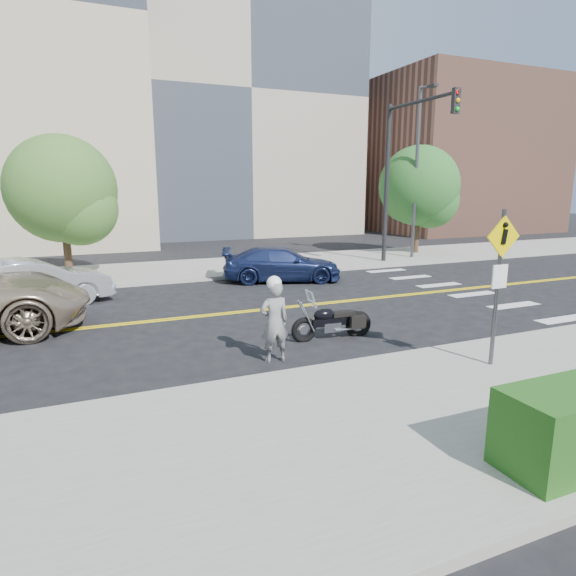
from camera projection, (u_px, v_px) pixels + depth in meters
The scene contains 14 objects.
ground_plane at pixel (204, 316), 13.52m from camera, with size 120.00×120.00×0.00m, color black.
sidewalk_near at pixel (329, 439), 6.74m from camera, with size 60.00×5.00×0.15m, color #9E9B91.
sidewalk_far at pixel (163, 271), 20.26m from camera, with size 60.00×5.00×0.15m, color #9E9B91.
building_mid at pixel (223, 104), 37.95m from camera, with size 18.00×14.00×20.00m, color #A39984.
building_right at pixel (453, 157), 40.24m from camera, with size 14.00×12.00×12.00m, color #8C5947.
lamp_post at pixel (416, 174), 23.11m from camera, with size 0.16×0.16×8.00m, color #4C4C51.
traffic_light at pixel (400, 161), 20.95m from camera, with size 0.28×4.50×7.00m.
pedestrian_sign at pixel (499, 273), 9.03m from camera, with size 0.78×0.08×3.00m.
motorcyclist at pixel (274, 319), 9.81m from camera, with size 0.62×0.41×1.81m.
motorcycle at pixel (333, 314), 11.39m from camera, with size 1.98×0.60×1.21m, color black, non-canonical shape.
parked_car_silver at pixel (32, 283), 14.32m from camera, with size 1.56×4.46×1.47m, color #B1B2BA.
parked_car_blue at pixel (282, 264), 18.44m from camera, with size 1.83×4.50×1.31m, color navy.
tree_far_a at pixel (62, 189), 18.07m from camera, with size 4.02×4.02×5.49m.
tree_far_b at pixel (419, 186), 24.88m from camera, with size 4.11×4.11×5.68m.
Camera 1 is at (-2.93, -12.96, 3.54)m, focal length 30.00 mm.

